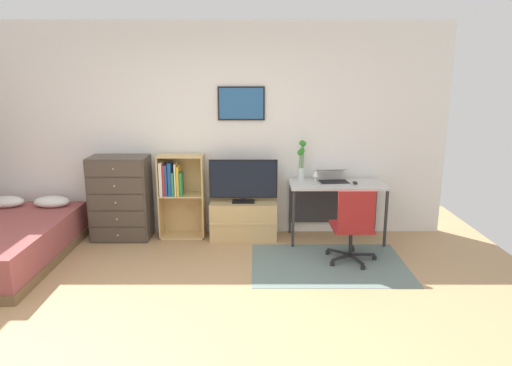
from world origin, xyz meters
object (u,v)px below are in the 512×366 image
desk (334,192)px  wine_glass (314,174)px  bamboo_vase (300,161)px  office_chair (352,224)px  dresser (119,198)px  computer_mouse (353,183)px  laptop (331,176)px  television (242,181)px  tv_stand (242,220)px  bookshelf (176,190)px

desk → wine_glass: 0.43m
bamboo_vase → desk: bearing=-10.6°
desk → office_chair: bearing=-85.9°
dresser → wine_glass: dresser is taller
office_chair → computer_mouse: 0.79m
laptop → computer_mouse: laptop is taller
office_chair → wine_glass: bearing=117.1°
dresser → bamboo_vase: 2.33m
office_chair → laptop: bearing=96.8°
desk → wine_glass: wine_glass is taller
bamboo_vase → wine_glass: (0.15, -0.25, -0.12)m
dresser → office_chair: dresser is taller
television → wine_glass: (0.88, -0.16, 0.12)m
wine_glass → computer_mouse: bearing=6.4°
tv_stand → office_chair: size_ratio=0.98×
dresser → desk: size_ratio=0.90×
bookshelf → office_chair: bearing=-23.3°
office_chair → wine_glass: size_ratio=4.78×
bookshelf → television: bookshelf is taller
desk → laptop: bearing=156.7°
computer_mouse → desk: bearing=151.6°
dresser → tv_stand: bearing=0.6°
laptop → tv_stand: bearing=174.9°
television → laptop: size_ratio=1.94×
laptop → wine_glass: 0.31m
office_chair → laptop: size_ratio=1.95×
laptop → bamboo_vase: size_ratio=0.86×
computer_mouse → laptop: bearing=152.5°
television → bamboo_vase: bamboo_vase is taller
dresser → wine_glass: 2.46m
bookshelf → bamboo_vase: size_ratio=2.09×
laptop → bamboo_vase: bearing=165.3°
desk → office_chair: office_chair is taller
bookshelf → tv_stand: size_ratio=1.27×
dresser → bamboo_vase: bearing=2.2°
wine_glass → desk: bearing=31.2°
tv_stand → dresser: bearing=-179.4°
laptop → bamboo_vase: (-0.38, 0.06, 0.19)m
tv_stand → laptop: (1.12, 0.01, 0.57)m
laptop → wine_glass: (-0.24, -0.19, 0.07)m
television → computer_mouse: 1.38m
television → office_chair: size_ratio=0.99×
desk → computer_mouse: computer_mouse is taller
dresser → tv_stand: (1.55, 0.01, -0.29)m
bamboo_vase → wine_glass: bearing=-59.5°
television → wine_glass: size_ratio=4.74×
television → computer_mouse: bearing=-4.2°
office_chair → computer_mouse: (0.15, 0.71, 0.30)m
desk → bamboo_vase: size_ratio=2.30×
bookshelf → office_chair: size_ratio=1.24×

